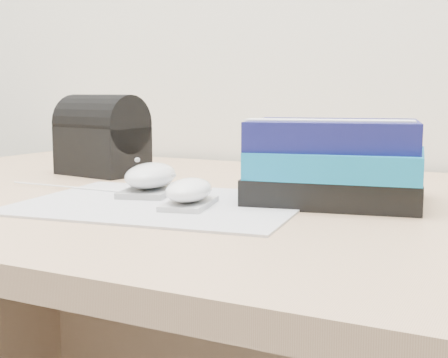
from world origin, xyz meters
The scene contains 7 objects.
desk centered at (0.00, 1.64, 0.50)m, with size 1.60×0.80×0.73m.
mousepad centered at (-0.15, 1.48, 0.73)m, with size 0.35×0.27×0.00m, color #9898A0.
mouse_rear centered at (-0.21, 1.53, 0.75)m, with size 0.09×0.13×0.05m.
mouse_front centered at (-0.11, 1.47, 0.75)m, with size 0.07×0.11×0.04m.
usb_cable centered at (-0.35, 1.52, 0.73)m, with size 0.00×0.00×0.20m, color white.
book_stack centered at (0.04, 1.60, 0.78)m, with size 0.25×0.22×0.11m.
pouch centered at (-0.41, 1.68, 0.80)m, with size 0.16×0.12×0.14m.
Camera 1 is at (0.27, 0.81, 0.87)m, focal length 50.00 mm.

